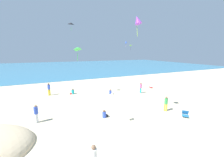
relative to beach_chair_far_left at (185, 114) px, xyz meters
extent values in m
plane|color=beige|center=(-4.14, 9.60, -0.28)|extent=(120.00, 120.00, 0.00)
cube|color=teal|center=(-4.14, 50.77, -0.26)|extent=(120.00, 60.00, 0.05)
cube|color=#2370B2|center=(-0.09, -0.09, -0.11)|extent=(0.71, 0.72, 0.03)
cube|color=#2370B2|center=(0.09, 0.09, 0.11)|extent=(0.56, 0.57, 0.44)
cylinder|color=#B7B7BC|center=(0.00, -0.38, -0.19)|extent=(0.02, 0.02, 0.17)
cylinder|color=#B7B7BC|center=(-0.38, 0.01, -0.19)|extent=(0.02, 0.02, 0.17)
cube|color=red|center=(3.85, 9.45, -0.16)|extent=(0.47, 0.60, 0.24)
cube|color=white|center=(3.85, 9.45, -0.02)|extent=(0.49, 0.62, 0.04)
cylinder|color=white|center=(-12.56, 4.45, 0.13)|extent=(0.14, 0.14, 0.81)
cylinder|color=white|center=(-12.64, 4.28, 0.13)|extent=(0.14, 0.14, 0.81)
cylinder|color=blue|center=(-12.60, 4.36, 0.84)|extent=(0.44, 0.44, 0.61)
sphere|color=tan|center=(-12.60, 4.36, 1.25)|extent=(0.22, 0.22, 0.22)
cylinder|color=blue|center=(-3.78, 9.08, -0.02)|extent=(0.48, 0.48, 0.52)
sphere|color=#846047|center=(-3.78, 9.08, 0.34)|extent=(0.21, 0.21, 0.21)
cube|color=white|center=(-3.62, 8.94, -0.20)|extent=(0.46, 0.45, 0.15)
cylinder|color=blue|center=(-7.00, 2.89, -0.01)|extent=(0.48, 0.48, 0.54)
sphere|color=brown|center=(-7.00, 2.89, 0.36)|extent=(0.22, 0.22, 0.22)
cube|color=black|center=(-6.81, 2.99, -0.20)|extent=(0.48, 0.42, 0.16)
cylinder|color=#19ADB2|center=(0.50, 7.66, 0.11)|extent=(0.14, 0.14, 0.78)
cylinder|color=#19ADB2|center=(0.52, 7.83, 0.11)|extent=(0.14, 0.14, 0.78)
cylinder|color=#D8599E|center=(0.51, 7.74, 0.79)|extent=(0.34, 0.34, 0.59)
sphere|color=#846047|center=(0.51, 7.74, 1.18)|extent=(0.21, 0.21, 0.21)
cylinder|color=yellow|center=(-0.68, 1.61, 0.11)|extent=(0.14, 0.14, 0.78)
cylinder|color=yellow|center=(-0.80, 1.74, 0.11)|extent=(0.14, 0.14, 0.78)
cylinder|color=green|center=(-0.74, 1.68, 0.79)|extent=(0.44, 0.44, 0.58)
sphere|color=#846047|center=(-0.74, 1.68, 1.18)|extent=(0.21, 0.21, 0.21)
cylinder|color=#19ADB2|center=(-8.73, 11.29, 0.01)|extent=(0.41, 0.41, 0.58)
sphere|color=#846047|center=(-8.73, 11.29, 0.41)|extent=(0.23, 0.23, 0.23)
cube|color=red|center=(-8.97, 11.30, -0.20)|extent=(0.45, 0.33, 0.17)
cylinder|color=yellow|center=(-11.76, 12.05, 0.15)|extent=(0.15, 0.15, 0.87)
cylinder|color=yellow|center=(-11.91, 11.92, 0.15)|extent=(0.15, 0.15, 0.87)
cylinder|color=blue|center=(-11.83, 11.99, 0.91)|extent=(0.49, 0.49, 0.65)
sphere|color=brown|center=(-11.83, 11.99, 1.35)|extent=(0.24, 0.24, 0.24)
cylinder|color=white|center=(-9.45, -2.33, 0.82)|extent=(0.42, 0.42, 0.60)
sphere|color=#846047|center=(-9.45, -2.33, 1.22)|extent=(0.22, 0.22, 0.22)
cone|color=purple|center=(-4.11, 2.31, 8.35)|extent=(0.83, 0.94, 0.85)
cylinder|color=#99DB33|center=(-4.11, 2.31, 7.54)|extent=(0.08, 0.14, 1.05)
cone|color=blue|center=(6.89, 23.73, 8.32)|extent=(0.87, 0.86, 0.76)
cylinder|color=pink|center=(6.89, 23.73, 7.58)|extent=(0.15, 0.14, 0.93)
pyramid|color=black|center=(-8.65, 9.79, 9.07)|extent=(0.65, 0.50, 0.25)
cylinder|color=green|center=(-8.65, 9.80, 8.44)|extent=(0.04, 0.12, 0.43)
pyramid|color=green|center=(-9.45, 1.17, 5.89)|extent=(0.57, 0.53, 0.31)
cylinder|color=green|center=(-9.43, 1.13, 5.35)|extent=(0.06, 0.09, 0.48)
pyramid|color=#99DB33|center=(8.88, 24.67, 7.56)|extent=(0.58, 0.46, 0.37)
cylinder|color=black|center=(8.88, 24.62, 6.68)|extent=(0.03, 0.04, 1.02)
camera|label=1|loc=(-10.84, -7.73, 5.66)|focal=21.13mm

